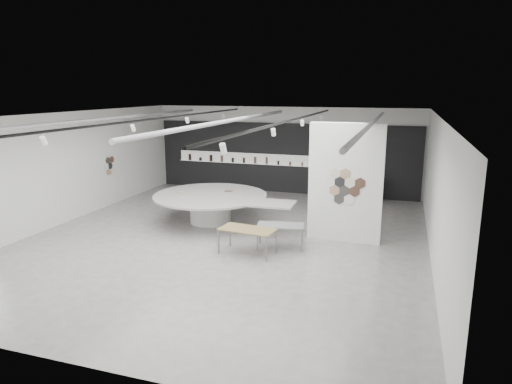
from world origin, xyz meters
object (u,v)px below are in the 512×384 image
(display_island, at_px, (213,204))
(sample_table_wood, at_px, (247,231))
(partition_column, at_px, (346,183))
(kitchen_counter, at_px, (359,188))
(sample_table_stone, at_px, (280,227))

(display_island, distance_m, sample_table_wood, 3.33)
(partition_column, xyz_separation_m, sample_table_wood, (-2.43, -2.03, -1.12))
(display_island, xyz_separation_m, sample_table_wood, (2.16, -2.54, 0.02))
(display_island, xyz_separation_m, kitchen_counter, (4.52, 5.01, -0.16))
(sample_table_stone, relative_size, kitchen_counter, 0.80)
(sample_table_wood, relative_size, kitchen_counter, 0.91)
(partition_column, distance_m, display_island, 4.76)
(partition_column, bearing_deg, sample_table_stone, -143.40)
(sample_table_wood, bearing_deg, partition_column, 39.82)
(partition_column, bearing_deg, sample_table_wood, -140.18)
(partition_column, bearing_deg, display_island, 173.63)
(sample_table_wood, height_order, kitchen_counter, kitchen_counter)
(display_island, relative_size, sample_table_stone, 3.55)
(partition_column, bearing_deg, kitchen_counter, 90.68)
(kitchen_counter, bearing_deg, sample_table_stone, -96.39)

